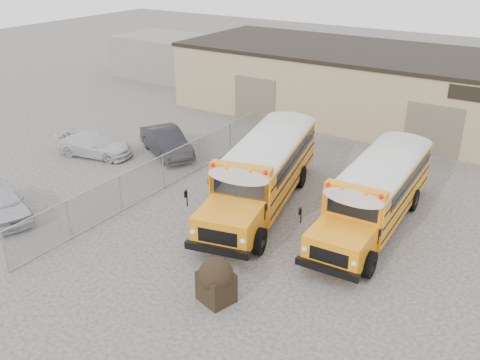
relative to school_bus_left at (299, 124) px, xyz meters
The scene contains 10 objects.
ground 11.34m from the school_bus_left, 76.94° to the right, with size 120.00×120.00×0.00m, color #383634.
warehouse 9.46m from the school_bus_left, 74.48° to the left, with size 30.20×10.20×4.67m.
chainlink_fence 8.68m from the school_bus_left, 113.74° to the right, with size 0.07×18.07×1.81m.
distant_building_left 22.42m from the school_bus_left, 150.30° to the left, with size 8.00×6.00×3.60m, color gray.
school_bus_left is the anchor object (origin of this frame).
school_bus_right 6.48m from the school_bus_left, ahead, with size 2.92×10.19×2.96m.
tarp_bundle 14.59m from the school_bus_left, 73.72° to the right, with size 1.36×1.28×1.67m.
car_silver 16.14m from the school_bus_left, 118.00° to the right, with size 1.75×4.33×1.48m, color #BCBDC1.
car_white 11.84m from the school_bus_left, 145.95° to the right, with size 1.81×4.44×1.29m, color silver.
car_dark 7.72m from the school_bus_left, 146.55° to the right, with size 1.66×4.75×1.57m, color black.
Camera 1 is at (10.58, -15.46, 11.52)m, focal length 40.00 mm.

